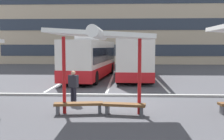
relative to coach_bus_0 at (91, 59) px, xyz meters
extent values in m
plane|color=#47474C|center=(1.72, -9.38, -1.58)|extent=(160.00, 160.00, 0.00)
cube|color=#C6B293|center=(1.72, 23.20, 7.97)|extent=(38.47, 10.33, 19.10)
cube|color=#2D3847|center=(1.72, 18.01, 0.52)|extent=(35.40, 0.08, 1.68)
cube|color=#2D3847|center=(1.72, 18.01, 4.34)|extent=(35.40, 0.08, 1.68)
cube|color=silver|center=(0.00, 0.00, 0.11)|extent=(3.48, 10.89, 2.83)
cube|color=red|center=(0.00, 0.00, -0.89)|extent=(3.52, 10.93, 0.84)
cube|color=black|center=(0.00, 0.00, 0.42)|extent=(3.42, 10.04, 1.11)
cube|color=black|center=(0.53, 5.29, 0.45)|extent=(2.13, 0.29, 1.70)
cube|color=silver|center=(-0.13, -1.33, 1.70)|extent=(1.66, 2.33, 0.36)
cylinder|color=black|center=(-0.73, 3.84, -1.08)|extent=(0.40, 1.02, 1.00)
cylinder|color=black|center=(1.48, 3.62, -1.08)|extent=(0.40, 1.02, 1.00)
cylinder|color=black|center=(-1.48, -3.62, -1.08)|extent=(0.40, 1.02, 1.00)
cylinder|color=black|center=(0.73, -3.84, -1.08)|extent=(0.40, 1.02, 1.00)
cube|color=silver|center=(3.60, 0.28, 0.20)|extent=(2.85, 10.08, 3.01)
cube|color=red|center=(3.60, 0.28, -0.97)|extent=(2.90, 10.12, 0.69)
cube|color=black|center=(3.60, 0.28, 0.68)|extent=(2.86, 9.28, 0.94)
cube|color=black|center=(3.75, 5.25, 0.56)|extent=(2.25, 0.15, 1.81)
cube|color=silver|center=(3.56, -0.97, 1.88)|extent=(1.60, 2.24, 0.36)
cylinder|color=black|center=(2.52, 3.72, -1.08)|extent=(0.33, 1.01, 1.00)
cylinder|color=black|center=(4.88, 3.65, -1.08)|extent=(0.33, 1.01, 1.00)
cylinder|color=black|center=(2.32, -3.08, -1.08)|extent=(0.33, 1.01, 1.00)
cylinder|color=black|center=(4.68, -3.15, -1.08)|extent=(0.33, 1.01, 1.00)
cube|color=white|center=(-1.91, -0.05, -1.58)|extent=(0.16, 14.00, 0.01)
cube|color=white|center=(1.72, -0.05, -1.58)|extent=(0.16, 14.00, 0.01)
cube|color=white|center=(5.34, -0.05, -1.58)|extent=(0.16, 14.00, 0.01)
cylinder|color=red|center=(0.35, -11.86, -0.06)|extent=(0.14, 0.14, 3.05)
cylinder|color=red|center=(3.32, -11.86, -0.06)|extent=(0.14, 0.14, 3.05)
cube|color=white|center=(1.84, -11.86, 1.54)|extent=(3.98, 2.49, 0.38)
cylinder|color=white|center=(1.84, -12.95, 1.51)|extent=(0.36, 3.97, 0.36)
cube|color=brown|center=(0.94, -11.92, -1.18)|extent=(1.98, 0.68, 0.10)
cube|color=#4C4C51|center=(0.12, -12.03, -1.41)|extent=(0.17, 0.35, 0.35)
cube|color=#4C4C51|center=(1.75, -11.81, -1.41)|extent=(0.17, 0.35, 0.35)
cube|color=brown|center=(2.74, -12.00, -1.18)|extent=(1.69, 0.63, 0.10)
cube|color=#4C4C51|center=(2.07, -11.91, -1.41)|extent=(0.16, 0.35, 0.35)
cube|color=#4C4C51|center=(3.40, -12.09, -1.41)|extent=(0.16, 0.35, 0.35)
cube|color=#4C4C51|center=(6.62, -11.73, -1.41)|extent=(0.15, 0.35, 0.35)
cube|color=#ADADA8|center=(1.72, -8.05, -1.52)|extent=(44.00, 0.24, 0.12)
cylinder|color=black|center=(0.43, -9.99, -1.20)|extent=(0.14, 0.14, 0.76)
cylinder|color=black|center=(0.29, -9.92, -1.20)|extent=(0.14, 0.14, 0.76)
cube|color=#26262D|center=(0.36, -9.95, -0.54)|extent=(0.50, 0.38, 0.57)
sphere|color=tan|center=(0.36, -9.95, -0.15)|extent=(0.21, 0.21, 0.21)
camera|label=1|loc=(2.72, -22.42, 1.08)|focal=43.52mm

